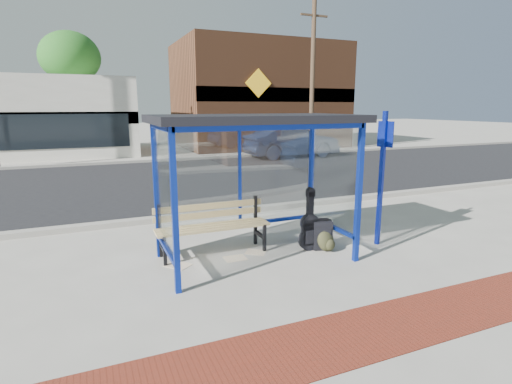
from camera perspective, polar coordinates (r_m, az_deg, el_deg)
name	(u,v)px	position (r m, az deg, el deg)	size (l,w,h in m)	color
ground	(256,258)	(6.92, -0.01, -9.47)	(120.00, 120.00, 0.00)	#B2ADA0
brick_paver_strip	(346,337)	(4.89, 12.75, -19.58)	(60.00, 1.00, 0.01)	maroon
curb_near	(208,214)	(9.51, -6.87, -3.13)	(60.00, 0.25, 0.12)	gray
street_asphalt	(167,180)	(14.38, -12.58, 1.64)	(60.00, 10.00, 0.00)	black
curb_far	(146,161)	(19.35, -15.41, 4.31)	(60.00, 0.25, 0.12)	gray
far_sidewalk	(141,157)	(21.23, -16.11, 4.78)	(60.00, 4.00, 0.01)	#B2ADA0
bus_shelter	(254,137)	(6.52, -0.26, 7.92)	(3.30, 1.80, 2.42)	#0D2595
storefront_brown	(258,96)	(26.59, 0.28, 13.54)	(10.00, 7.08, 6.40)	#59331E
tree_mid	(70,58)	(28.08, -25.05, 16.98)	(3.60, 3.60, 7.03)	#4C3826
tree_right	(294,67)	(31.84, 5.46, 17.32)	(3.60, 3.60, 7.03)	#4C3826
utility_pole_east	(312,77)	(22.55, 8.06, 15.99)	(1.60, 0.24, 8.00)	#4C3826
bench	(212,224)	(7.06, -6.30, -4.56)	(1.99, 0.51, 0.94)	black
guitar_bag	(309,229)	(7.25, 7.63, -5.25)	(0.40, 0.12, 1.09)	black
suitcase	(322,235)	(7.36, 9.43, -6.07)	(0.38, 0.30, 0.58)	black
backpack	(326,241)	(7.31, 10.01, -6.89)	(0.38, 0.36, 0.40)	#2A2A17
sign_post	(382,171)	(7.63, 17.55, 2.83)	(0.15, 0.30, 2.47)	navy
newspaper_a	(178,265)	(6.76, -11.09, -10.23)	(0.39, 0.31, 0.01)	white
newspaper_b	(235,258)	(6.93, -2.99, -9.44)	(0.37, 0.29, 0.01)	white
newspaper_c	(256,252)	(7.19, -0.05, -8.60)	(0.36, 0.28, 0.01)	white
parked_car	(292,142)	(20.44, 5.14, 7.15)	(1.67, 4.79, 1.58)	#162140
fire_hydrant	(328,144)	(23.93, 10.21, 6.74)	(0.31, 0.21, 0.69)	#B40C18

